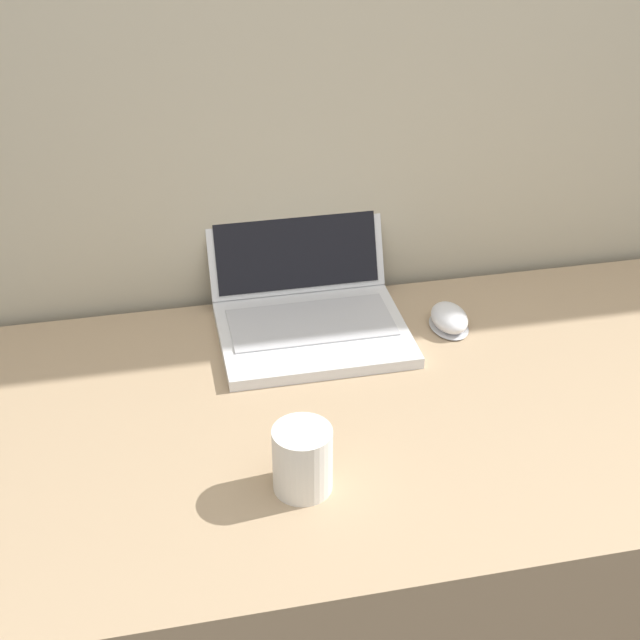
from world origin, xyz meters
TOP-DOWN VIEW (x-y plane):
  - desk at (0.00, 0.36)m, footprint 1.40×0.72m
  - laptop at (-0.09, 0.62)m, footprint 0.32×0.33m
  - drink_cup at (-0.18, 0.20)m, footprint 0.08×0.08m
  - computer_mouse at (0.15, 0.55)m, footprint 0.07×0.10m

SIDE VIEW (x-z plane):
  - desk at x=0.00m, z-range 0.00..0.72m
  - computer_mouse at x=0.15m, z-range 0.72..0.76m
  - laptop at x=-0.09m, z-range 0.66..0.86m
  - drink_cup at x=-0.18m, z-range 0.72..0.82m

